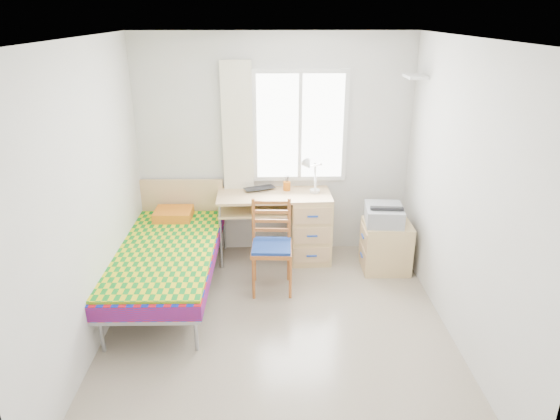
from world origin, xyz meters
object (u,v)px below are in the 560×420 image
Objects in this scene: cabinet at (386,246)px; chair at (272,241)px; bed at (168,252)px; printer at (384,214)px; desk at (304,223)px.

chair is at bearing -163.25° from cabinet.
printer is (2.35, 0.44, 0.22)m from bed.
printer is at bearing -20.36° from desk.
chair is at bearing 3.01° from bed.
cabinet is at bearing -25.14° from printer.
bed reaches higher than cabinet.
cabinet is (0.92, -0.32, -0.16)m from desk.
bed is at bearing -163.75° from printer.
desk is at bearing 27.26° from bed.
cabinet is at bearing 18.58° from chair.
bed is 2.40m from printer.
printer is (-0.04, 0.03, 0.39)m from cabinet.
desk is at bearing 161.46° from cabinet.
desk reaches higher than printer.
cabinet is 0.39m from printer.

